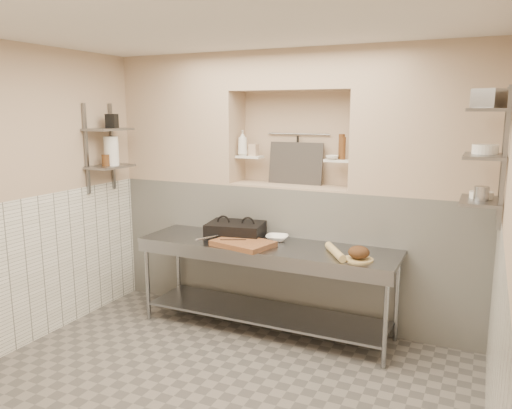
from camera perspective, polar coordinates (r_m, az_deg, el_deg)
The scene contains 47 objects.
floor at distance 4.30m, azimuth -5.03°, elevation -20.81°, with size 4.00×3.90×0.10m, color slate.
ceiling at distance 3.73m, azimuth -5.79°, elevation 20.75°, with size 4.00×3.90×0.10m, color silver.
wall_left at distance 5.09m, azimuth -25.75°, elevation 0.62°, with size 0.10×3.90×2.80m, color tan.
wall_back at distance 5.55m, azimuth 5.06°, elevation 2.38°, with size 4.00×0.10×2.80m, color tan.
backwall_lower at distance 5.46m, azimuth 4.05°, elevation -5.24°, with size 4.00×0.40×1.40m, color white.
alcove_sill at distance 5.31m, azimuth 4.15°, elevation 2.14°, with size 1.30×0.40×0.02m, color tan.
backwall_pillar_left at distance 5.86m, azimuth -8.14°, elevation 9.62°, with size 1.35×0.40×1.40m, color tan.
backwall_pillar_right at distance 4.95m, azimuth 18.94°, elevation 9.00°, with size 1.35×0.40×1.40m, color tan.
backwall_header at distance 5.27m, azimuth 4.32°, elevation 15.04°, with size 1.30×0.40×0.40m, color tan.
wainscot_left at distance 5.20m, azimuth -24.70°, elevation -7.04°, with size 0.02×3.90×1.40m, color white.
wainscot_right at distance 3.50m, azimuth 25.51°, elevation -15.66°, with size 0.02×3.90×1.40m, color white.
alcove_shelf_left at distance 5.48m, azimuth -0.73°, elevation 5.47°, with size 0.28×0.16×0.03m, color white.
alcove_shelf_right at distance 5.13m, azimuth 9.44°, elevation 4.98°, with size 0.28×0.16×0.03m, color white.
utensil_rail at distance 5.42m, azimuth 4.87°, elevation 8.03°, with size 0.02×0.02×0.70m, color gray.
hanging_steel at distance 5.41m, azimuth 4.77°, elevation 6.23°, with size 0.02×0.02×0.30m, color black.
splash_panel at distance 5.38m, azimuth 4.56°, elevation 4.71°, with size 0.60×0.02×0.45m, color #383330.
shelf_rail_left_a at distance 5.86m, azimuth -16.13°, elevation 6.38°, with size 0.03×0.03×0.95m, color slate.
shelf_rail_left_b at distance 5.57m, azimuth -18.83°, elevation 6.03°, with size 0.03×0.03×0.95m, color slate.
wall_shelf_left_lower at distance 5.64m, azimuth -16.31°, elevation 4.18°, with size 0.30×0.50×0.03m, color slate.
wall_shelf_left_upper at distance 5.61m, azimuth -16.52°, elevation 8.24°, with size 0.30×0.50×0.03m, color slate.
shelf_rail_right_a at distance 4.43m, azimuth 26.43°, elevation 5.11°, with size 0.03×0.03×1.05m, color slate.
shelf_rail_right_b at distance 4.03m, azimuth 26.55°, elevation 4.66°, with size 0.03×0.03×1.05m, color slate.
wall_shelf_right_lower at distance 4.27m, azimuth 24.30°, elevation 0.37°, with size 0.30×0.50×0.03m, color slate.
wall_shelf_right_mid at distance 4.23m, azimuth 24.66°, elevation 5.04°, with size 0.30×0.50×0.03m, color slate.
wall_shelf_right_upper at distance 4.22m, azimuth 25.03°, elevation 9.77°, with size 0.30×0.50×0.03m, color slate.
prep_table at distance 5.00m, azimuth 1.07°, elevation -7.42°, with size 2.60×0.70×0.90m.
panini_press at distance 5.18m, azimuth -2.34°, elevation -2.93°, with size 0.63×0.50×0.15m.
cutting_board at distance 4.86m, azimuth -1.49°, elevation -4.47°, with size 0.55×0.39×0.05m, color brown.
knife_blade at distance 4.90m, azimuth -2.64°, elevation -4.07°, with size 0.26×0.03×0.01m, color gray.
tongs at distance 4.97m, azimuth -5.63°, elevation -3.82°, with size 0.02×0.02×0.26m, color gray.
mixing_bowl at distance 5.06m, azimuth 2.42°, elevation -3.84°, with size 0.23×0.23×0.06m, color white.
rolling_pin at distance 4.60m, azimuth 9.05°, elevation -5.36°, with size 0.07×0.07×0.46m, color tan.
bread_board at distance 4.51m, azimuth 11.64°, elevation -6.15°, with size 0.26×0.26×0.01m, color tan.
bread_loaf at distance 4.49m, azimuth 11.67°, elevation -5.37°, with size 0.19×0.19×0.11m, color #4C2D19.
bottle_soap at distance 5.46m, azimuth -1.53°, elevation 7.04°, with size 0.11×0.11×0.28m, color white.
jar_alcove at distance 5.45m, azimuth -0.28°, elevation 6.26°, with size 0.09×0.09×0.13m, color tan.
bowl_alcove at distance 5.10m, azimuth 8.68°, elevation 5.34°, with size 0.13×0.13×0.04m, color white.
condiment_a at distance 5.10m, azimuth 9.87°, elevation 6.36°, with size 0.06×0.06×0.23m, color #553117.
condiment_b at distance 5.13m, azimuth 9.75°, elevation 6.54°, with size 0.06×0.06×0.25m, color #553117.
condiment_c at distance 5.12m, azimuth 11.08°, elevation 5.74°, with size 0.07×0.07×0.12m, color white.
jug_left at distance 5.65m, azimuth -16.20°, elevation 5.90°, with size 0.15×0.15×0.31m, color white.
jar_left at distance 5.58m, azimuth -16.80°, elevation 4.86°, with size 0.08×0.08×0.12m, color #553117.
box_left_upper at distance 5.66m, azimuth -16.15°, elevation 9.16°, with size 0.11×0.11×0.15m, color black.
bowl_right at distance 4.32m, azimuth 24.35°, elevation 1.00°, with size 0.18×0.18×0.05m, color white.
canister_right at distance 4.20m, azimuth 24.35°, elevation 1.14°, with size 0.11×0.11×0.11m, color gray.
bowl_right_mid at distance 4.30m, azimuth 24.72°, elevation 5.76°, with size 0.20×0.20×0.07m, color white.
basket_right at distance 4.15m, azimuth 25.11°, elevation 10.92°, with size 0.18×0.22×0.14m, color gray.
Camera 1 is at (1.86, -3.17, 2.19)m, focal length 35.00 mm.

